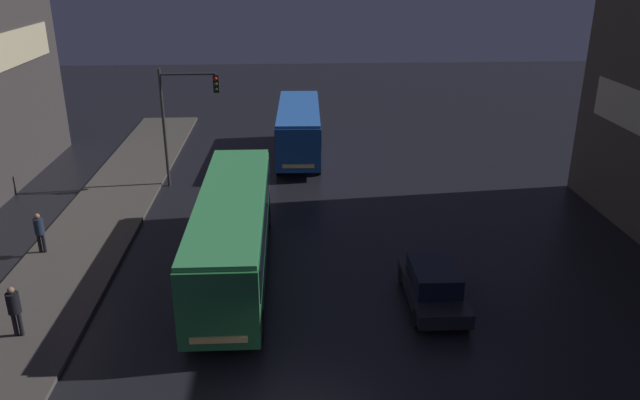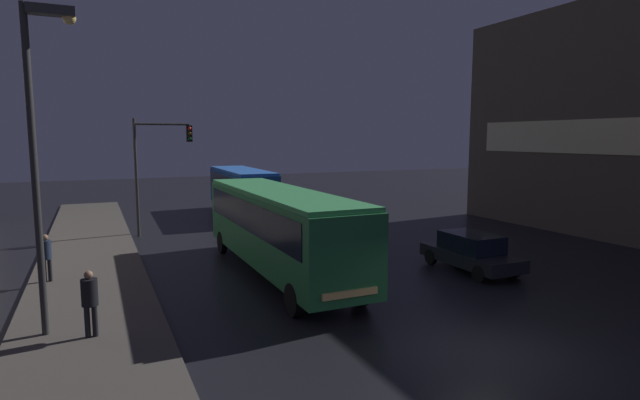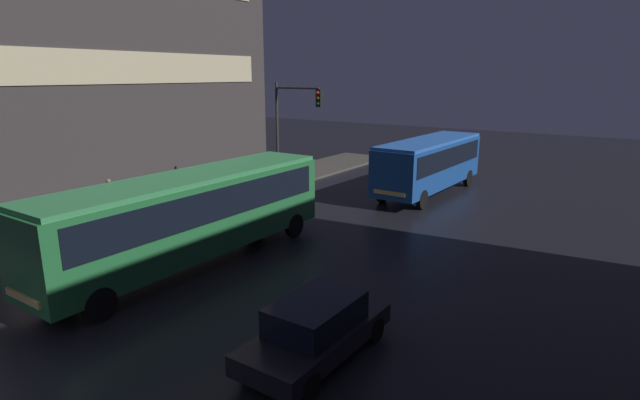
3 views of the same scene
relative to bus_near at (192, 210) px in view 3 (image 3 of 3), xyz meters
The scene contains 7 objects.
sidewalk_left 7.08m from the bus_near, behind, with size 4.00×48.00×0.15m.
building_left_tower 20.75m from the bus_near, 154.04° to the left, with size 10.07×20.45×20.74m.
bus_near is the anchor object (origin of this frame).
bus_far 15.44m from the bus_near, 79.43° to the left, with size 2.81×9.66×3.14m.
car_taxi 7.76m from the bus_near, 20.32° to the right, with size 1.89×4.33×1.50m.
pedestrian_near 8.37m from the bus_near, 165.79° to the left, with size 0.54×0.54×1.72m.
traffic_light_main 10.99m from the bus_near, 107.67° to the left, with size 3.07×0.35×6.31m.
Camera 3 is at (11.05, -2.74, 6.71)m, focal length 28.00 mm.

